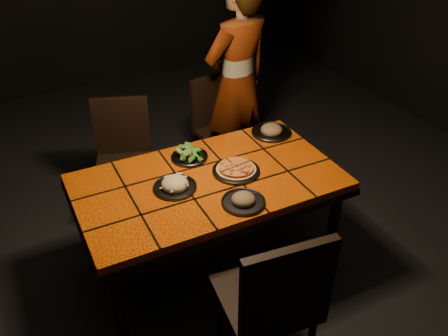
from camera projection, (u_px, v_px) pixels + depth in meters
name	position (u px, v px, depth m)	size (l,w,h in m)	color
room_shell	(206.00, 61.00, 2.48)	(6.04, 7.04, 3.08)	black
dining_table	(209.00, 189.00, 2.94)	(1.62, 0.92, 0.75)	#E75307
chair_near	(274.00, 299.00, 2.32)	(0.51, 0.51, 1.02)	black
chair_far_left	(124.00, 151.00, 3.58)	(0.54, 0.54, 0.92)	black
chair_far_right	(219.00, 121.00, 4.02)	(0.48, 0.48, 0.90)	black
diner	(237.00, 84.00, 3.79)	(0.64, 0.42, 1.74)	brown
plate_pizza	(236.00, 170.00, 2.95)	(0.30, 0.30, 0.04)	#39383D
plate_pasta	(175.00, 185.00, 2.80)	(0.26, 0.26, 0.09)	#39383D
plate_salad	(189.00, 155.00, 3.08)	(0.24, 0.24, 0.07)	#39383D
plate_mushroom_a	(243.00, 200.00, 2.68)	(0.25, 0.25, 0.08)	#39383D
plate_mushroom_b	(271.00, 130.00, 3.35)	(0.28, 0.28, 0.09)	#39383D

